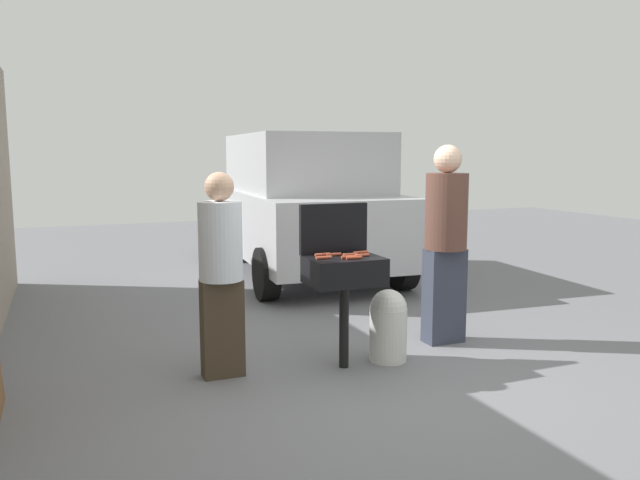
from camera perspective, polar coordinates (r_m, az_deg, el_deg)
ground_plane at (r=5.13m, az=4.69°, el=-12.17°), size 24.00×24.00×0.00m
bbq_grill at (r=5.10m, az=2.22°, el=-3.16°), size 0.60×0.44×0.92m
grill_lid_open at (r=5.24m, az=1.25°, el=1.05°), size 0.60×0.05×0.42m
hot_dog_0 at (r=5.13m, az=1.23°, el=-1.31°), size 0.13×0.03×0.03m
hot_dog_1 at (r=4.98m, az=0.35°, el=-1.61°), size 0.13×0.03×0.03m
hot_dog_2 at (r=5.13m, az=0.22°, el=-1.33°), size 0.13×0.04×0.03m
hot_dog_3 at (r=5.13m, az=2.75°, el=-1.33°), size 0.13×0.03×0.03m
hot_dog_4 at (r=5.24m, az=3.71°, el=-1.13°), size 0.13×0.03×0.03m
hot_dog_5 at (r=5.01m, az=2.65°, el=-1.55°), size 0.13×0.03×0.03m
hot_dog_6 at (r=4.98m, az=3.12°, el=-1.61°), size 0.13×0.03×0.03m
hot_dog_7 at (r=5.10m, az=3.84°, el=-1.39°), size 0.13×0.04×0.03m
propane_tank at (r=5.40m, az=6.23°, el=-7.58°), size 0.32×0.32×0.62m
person_left at (r=4.94m, az=-8.99°, el=-2.46°), size 0.34×0.34×1.62m
person_right at (r=5.87m, az=11.36°, el=0.29°), size 0.39×0.39×1.83m
parked_minivan at (r=9.13m, az=-1.67°, el=3.30°), size 2.25×4.51×2.02m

